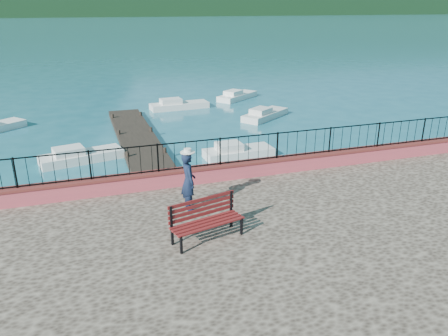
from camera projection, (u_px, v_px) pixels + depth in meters
ground at (269, 260)px, 12.91m from camera, size 2000.00×2000.00×0.00m
parapet at (228, 171)px, 15.67m from camera, size 28.00×0.46×0.58m
railing at (228, 151)px, 15.40m from camera, size 27.00×0.05×0.95m
dock at (141, 146)px, 22.91m from camera, size 2.00×16.00×0.30m
far_forest at (76, 1)px, 276.08m from camera, size 900.00×60.00×18.00m
companion_hill at (248, 10)px, 575.41m from camera, size 448.00×384.00×180.00m
park_bench at (207, 228)px, 11.60m from camera, size 2.09×1.11×1.11m
person at (188, 181)px, 13.12m from camera, size 0.46×0.68×1.83m
hat at (187, 151)px, 12.78m from camera, size 0.44×0.44×0.12m
boat_0 at (81, 153)px, 20.97m from camera, size 4.03×2.12×0.80m
boat_1 at (239, 149)px, 21.53m from camera, size 3.46×1.43×0.80m
boat_2 at (265, 112)px, 28.94m from camera, size 3.95×3.32×0.80m
boat_4 at (179, 103)px, 31.58m from camera, size 4.27×1.58×0.80m
boat_5 at (237, 94)px, 34.79m from camera, size 3.92×3.34×0.80m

